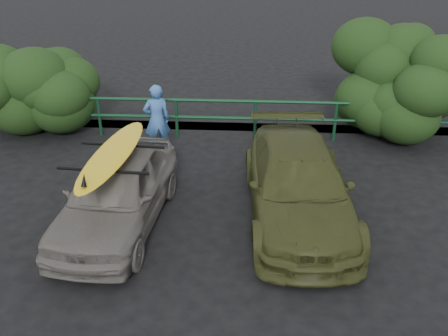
{
  "coord_description": "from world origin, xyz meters",
  "views": [
    {
      "loc": [
        0.93,
        -6.83,
        5.04
      ],
      "look_at": [
        0.44,
        1.27,
        1.0
      ],
      "focal_mm": 40.0,
      "sensor_mm": 36.0,
      "label": 1
    }
  ],
  "objects_px": {
    "olive_vehicle": "(298,185)",
    "man": "(157,120)",
    "guardrail": "(216,119)",
    "surfboard": "(113,154)",
    "sedan": "(117,192)"
  },
  "relations": [
    {
      "from": "man",
      "to": "olive_vehicle",
      "type": "bearing_deg",
      "value": 121.07
    },
    {
      "from": "man",
      "to": "guardrail",
      "type": "bearing_deg",
      "value": -160.91
    },
    {
      "from": "olive_vehicle",
      "to": "man",
      "type": "bearing_deg",
      "value": 136.23
    },
    {
      "from": "guardrail",
      "to": "surfboard",
      "type": "xyz_separation_m",
      "value": [
        -1.47,
        -4.15,
        0.91
      ]
    },
    {
      "from": "guardrail",
      "to": "olive_vehicle",
      "type": "relative_size",
      "value": 3.08
    },
    {
      "from": "guardrail",
      "to": "sedan",
      "type": "distance_m",
      "value": 4.41
    },
    {
      "from": "surfboard",
      "to": "guardrail",
      "type": "bearing_deg",
      "value": 74.91
    },
    {
      "from": "olive_vehicle",
      "to": "surfboard",
      "type": "relative_size",
      "value": 1.5
    },
    {
      "from": "olive_vehicle",
      "to": "sedan",
      "type": "bearing_deg",
      "value": -174.61
    },
    {
      "from": "olive_vehicle",
      "to": "surfboard",
      "type": "distance_m",
      "value": 3.39
    },
    {
      "from": "guardrail",
      "to": "surfboard",
      "type": "height_order",
      "value": "surfboard"
    },
    {
      "from": "olive_vehicle",
      "to": "surfboard",
      "type": "height_order",
      "value": "surfboard"
    },
    {
      "from": "guardrail",
      "to": "surfboard",
      "type": "bearing_deg",
      "value": -109.44
    },
    {
      "from": "olive_vehicle",
      "to": "man",
      "type": "xyz_separation_m",
      "value": [
        -3.11,
        2.66,
        0.19
      ]
    },
    {
      "from": "sedan",
      "to": "surfboard",
      "type": "bearing_deg",
      "value": -85.65
    }
  ]
}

